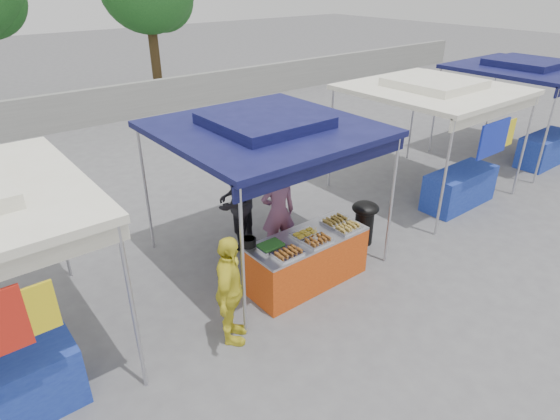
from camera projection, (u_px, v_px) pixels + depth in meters
ground_plane at (302, 279)px, 7.82m from camera, size 80.00×80.00×0.00m
back_wall at (81, 109)px, 15.21m from camera, size 40.00×0.25×1.20m
main_canopy at (266, 128)px, 7.42m from camera, size 3.20×3.20×2.57m
neighbor_stall_right at (445, 128)px, 9.99m from camera, size 3.20×3.20×2.57m
neighbor_stall_far at (535, 100)px, 12.22m from camera, size 3.20×3.20×2.57m
vendor_table at (307, 260)px, 7.56m from camera, size 2.00×0.80×0.85m
food_tray_fl at (288, 253)px, 6.87m from camera, size 0.42×0.30×0.07m
food_tray_fm at (318, 241)px, 7.20m from camera, size 0.42×0.30×0.07m
food_tray_fr at (347, 228)px, 7.56m from camera, size 0.42×0.30×0.07m
food_tray_bl at (271, 246)px, 7.05m from camera, size 0.42×0.30×0.07m
food_tray_bm at (305, 234)px, 7.38m from camera, size 0.42×0.30×0.07m
food_tray_br at (335, 221)px, 7.77m from camera, size 0.42×0.30×0.07m
cooking_pot at (249, 242)px, 7.10m from camera, size 0.22×0.22×0.13m
skewer_cup at (315, 241)px, 7.17m from camera, size 0.08×0.08×0.10m
wok_burner at (365, 219)px, 8.65m from camera, size 0.50×0.50×0.84m
crate_left at (266, 269)px, 7.81m from camera, size 0.50×0.35×0.30m
crate_right at (300, 248)px, 8.42m from camera, size 0.45×0.32×0.27m
crate_stacked at (300, 236)px, 8.30m from camera, size 0.42×0.30×0.25m
vendor_woman at (278, 212)px, 8.16m from camera, size 0.71×0.60×1.67m
helper_man at (233, 202)px, 8.35m from camera, size 1.12×1.05×1.83m
customer_person at (230, 292)px, 6.17m from camera, size 0.93×0.97×1.62m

